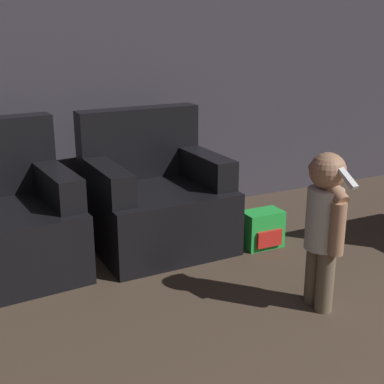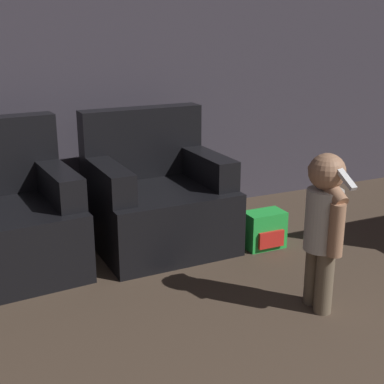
{
  "view_description": "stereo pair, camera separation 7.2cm",
  "coord_description": "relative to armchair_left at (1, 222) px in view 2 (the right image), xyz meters",
  "views": [
    {
      "loc": [
        -1.23,
        0.58,
        1.48
      ],
      "look_at": [
        0.05,
        3.21,
        0.56
      ],
      "focal_mm": 50.0,
      "sensor_mm": 36.0,
      "label": 1
    },
    {
      "loc": [
        -1.16,
        0.55,
        1.48
      ],
      "look_at": [
        0.05,
        3.21,
        0.56
      ],
      "focal_mm": 50.0,
      "sensor_mm": 36.0,
      "label": 2
    }
  ],
  "objects": [
    {
      "name": "person_toddler",
      "position": [
        1.5,
        -1.21,
        0.19
      ],
      "size": [
        0.19,
        0.34,
        0.87
      ],
      "rotation": [
        0.0,
        0.0,
        -1.65
      ],
      "color": "brown",
      "rests_on": "ground_plane"
    },
    {
      "name": "toy_backpack",
      "position": [
        1.68,
        -0.37,
        -0.2
      ],
      "size": [
        0.27,
        0.19,
        0.26
      ],
      "color": "green",
      "rests_on": "ground_plane"
    },
    {
      "name": "wall_back",
      "position": [
        0.96,
        0.66,
        0.98
      ],
      "size": [
        8.4,
        0.05,
        2.6
      ],
      "color": "#3D3842",
      "rests_on": "ground_plane"
    },
    {
      "name": "armchair_left",
      "position": [
        0.0,
        0.0,
        0.0
      ],
      "size": [
        0.94,
        0.87,
        0.93
      ],
      "rotation": [
        0.0,
        0.0,
        0.08
      ],
      "color": "black",
      "rests_on": "ground_plane"
    },
    {
      "name": "armchair_right",
      "position": [
        1.03,
        0.0,
        0.0
      ],
      "size": [
        0.9,
        0.83,
        0.93
      ],
      "rotation": [
        0.0,
        0.0,
        0.03
      ],
      "color": "black",
      "rests_on": "ground_plane"
    }
  ]
}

